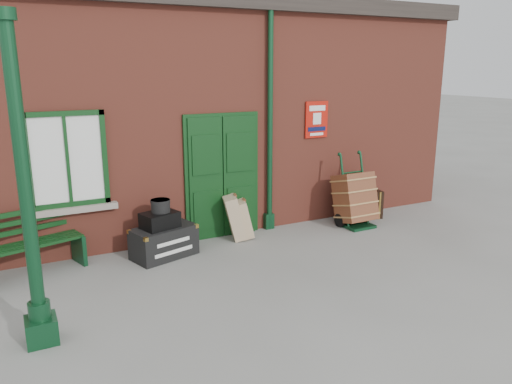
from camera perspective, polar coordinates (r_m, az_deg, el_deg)
ground at (r=8.22m, az=2.27°, el=-7.66°), size 80.00×80.00×0.00m
station_building at (r=10.84m, az=-6.78°, el=9.38°), size 10.30×4.30×4.36m
canopy_column at (r=5.88m, az=-24.48°, el=-3.42°), size 0.34×0.34×3.61m
bench at (r=8.22m, az=-24.97°, el=-5.27°), size 1.69×0.93×1.00m
houdini_trunk at (r=8.36m, az=-10.48°, el=-5.63°), size 1.14×0.83×0.51m
strongbox at (r=8.23m, az=-10.93°, el=-3.17°), size 0.65×0.55×0.25m
hatbox at (r=8.20m, az=-10.86°, el=-1.55°), size 0.38×0.38×0.20m
suitcase_back at (r=9.06m, az=-2.52°, el=-2.82°), size 0.54×0.65×0.81m
suitcase_front at (r=9.15m, az=-1.49°, el=-3.01°), size 0.47×0.58×0.70m
porter_trolley at (r=9.92m, az=11.24°, el=-0.74°), size 0.70×0.75×1.41m
dark_trunk at (r=10.55m, az=11.80°, el=-1.32°), size 0.87×0.65×0.57m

